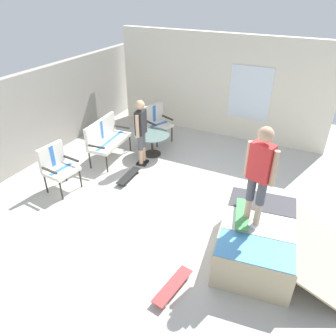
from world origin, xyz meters
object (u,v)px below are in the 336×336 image
object	(u,v)px
patio_chair_near_house	(156,120)
skate_ramp	(259,239)
skateboard_spare	(173,286)
person_watching	(141,129)
patio_chair_by_wall	(57,164)
patio_bench	(105,136)
skateboard_by_bench	(129,176)
skateboard_on_ramp	(242,214)
patio_table	(152,140)
person_skater	(260,172)

from	to	relation	value
patio_chair_near_house	skate_ramp	bearing A→B (deg)	-131.12
skateboard_spare	patio_chair_near_house	bearing A→B (deg)	30.96
skate_ramp	person_watching	world-z (taller)	person_watching
patio_chair_by_wall	patio_bench	bearing A→B (deg)	-4.14
skate_ramp	patio_chair_near_house	distance (m)	4.73
patio_chair_by_wall	skateboard_by_bench	bearing A→B (deg)	-49.08
patio_bench	skateboard_by_bench	distance (m)	1.29
skateboard_by_bench	skateboard_on_ramp	bearing A→B (deg)	-109.90
patio_chair_by_wall	skateboard_on_ramp	bearing A→B (deg)	-90.74
person_watching	skateboard_by_bench	bearing A→B (deg)	-174.06
skate_ramp	skateboard_by_bench	bearing A→B (deg)	72.16
skateboard_spare	skateboard_on_ramp	world-z (taller)	skateboard_on_ramp
patio_chair_near_house	person_watching	size ratio (longest dim) A/B	0.63
skateboard_by_bench	patio_table	bearing A→B (deg)	3.94
skate_ramp	patio_table	size ratio (longest dim) A/B	2.46
person_skater	patio_table	bearing A→B (deg)	52.45
patio_table	skateboard_on_ramp	bearing A→B (deg)	-128.28
skate_ramp	patio_chair_by_wall	bearing A→B (deg)	89.46
patio_chair_by_wall	person_skater	distance (m)	4.24
patio_chair_near_house	person_skater	world-z (taller)	person_skater
patio_chair_near_house	skateboard_on_ramp	size ratio (longest dim) A/B	1.24
person_watching	skateboard_by_bench	world-z (taller)	person_watching
skate_ramp	person_skater	size ratio (longest dim) A/B	1.35
patio_chair_near_house	person_skater	size ratio (longest dim) A/B	0.62
patio_table	patio_chair_near_house	bearing A→B (deg)	21.06
skate_ramp	skateboard_by_bench	xyz separation A→B (m)	(1.02, 3.16, -0.24)
skateboard_spare	skateboard_on_ramp	xyz separation A→B (m)	(1.25, -0.62, 0.66)
skateboard_by_bench	patio_chair_by_wall	bearing A→B (deg)	130.92
skate_ramp	patio_table	bearing A→B (deg)	54.70
person_watching	skateboard_on_ramp	size ratio (longest dim) A/B	1.97
patio_bench	person_skater	bearing A→B (deg)	-112.75
skate_ramp	skateboard_spare	distance (m)	1.59
skate_ramp	skateboard_spare	bearing A→B (deg)	143.43
skateboard_by_bench	skateboard_spare	bearing A→B (deg)	-135.74
patio_bench	patio_chair_by_wall	size ratio (longest dim) A/B	1.27
person_skater	skateboard_spare	distance (m)	2.08
patio_table	skateboard_spare	world-z (taller)	patio_table
skateboard_by_bench	skateboard_spare	xyz separation A→B (m)	(-2.28, -2.22, 0.00)
person_watching	skateboard_by_bench	distance (m)	1.14
patio_chair_near_house	skateboard_by_bench	bearing A→B (deg)	-169.18
skate_ramp	patio_table	world-z (taller)	skate_ramp
patio_table	person_watching	distance (m)	0.75
person_skater	skateboard_on_ramp	bearing A→B (deg)	68.43
skate_ramp	person_skater	world-z (taller)	person_skater
person_watching	skateboard_on_ramp	distance (m)	3.42
patio_table	patio_chair_by_wall	bearing A→B (deg)	155.33
skate_ramp	patio_chair_near_house	xyz separation A→B (m)	(3.10, 3.55, 0.28)
skate_ramp	patio_chair_by_wall	world-z (taller)	patio_chair_by_wall
person_watching	patio_table	bearing A→B (deg)	1.07
person_skater	skateboard_by_bench	distance (m)	3.53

